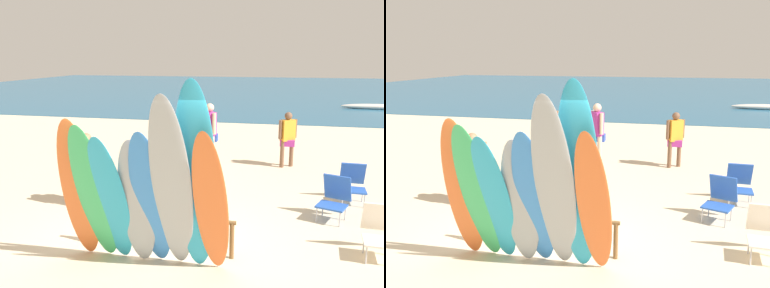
# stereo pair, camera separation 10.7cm
# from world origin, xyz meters

# --- Properties ---
(ground) EXTENTS (60.00, 60.00, 0.00)m
(ground) POSITION_xyz_m (0.00, 14.00, 0.00)
(ground) COLOR beige
(ocean_water) EXTENTS (60.00, 40.00, 0.02)m
(ocean_water) POSITION_xyz_m (0.00, 32.82, 0.01)
(ocean_water) COLOR #235B7F
(ocean_water) RESTS_ON ground
(surfboard_rack) EXTENTS (2.42, 0.07, 0.60)m
(surfboard_rack) POSITION_xyz_m (0.00, 0.00, 0.47)
(surfboard_rack) COLOR brown
(surfboard_rack) RESTS_ON ground
(surfboard_orange_0) EXTENTS (0.57, 0.71, 2.22)m
(surfboard_orange_0) POSITION_xyz_m (-1.00, -0.60, 1.11)
(surfboard_orange_0) COLOR orange
(surfboard_orange_0) RESTS_ON ground
(surfboard_green_1) EXTENTS (0.63, 0.88, 2.16)m
(surfboard_green_1) POSITION_xyz_m (-0.74, -0.65, 1.08)
(surfboard_green_1) COLOR #38B266
(surfboard_green_1) RESTS_ON ground
(surfboard_teal_2) EXTENTS (0.58, 0.83, 2.02)m
(surfboard_teal_2) POSITION_xyz_m (-0.49, -0.65, 1.01)
(surfboard_teal_2) COLOR #289EC6
(surfboard_teal_2) RESTS_ON ground
(surfboard_grey_3) EXTENTS (0.55, 0.67, 1.97)m
(surfboard_grey_3) POSITION_xyz_m (-0.11, -0.62, 0.99)
(surfboard_grey_3) COLOR #999EA3
(surfboard_grey_3) RESTS_ON ground
(surfboard_blue_4) EXTENTS (0.57, 0.87, 2.11)m
(surfboard_blue_4) POSITION_xyz_m (0.10, -0.65, 1.06)
(surfboard_blue_4) COLOR #337AD1
(surfboard_blue_4) RESTS_ON ground
(surfboard_grey_5) EXTENTS (0.56, 1.07, 2.61)m
(surfboard_grey_5) POSITION_xyz_m (0.44, -0.77, 1.30)
(surfboard_grey_5) COLOR #999EA3
(surfboard_grey_5) RESTS_ON ground
(surfboard_teal_6) EXTENTS (0.61, 0.86, 2.77)m
(surfboard_teal_6) POSITION_xyz_m (0.74, -0.68, 1.39)
(surfboard_teal_6) COLOR #289EC6
(surfboard_teal_6) RESTS_ON ground
(surfboard_orange_7) EXTENTS (0.54, 0.92, 2.16)m
(surfboard_orange_7) POSITION_xyz_m (0.95, -0.71, 1.08)
(surfboard_orange_7) COLOR orange
(surfboard_orange_7) RESTS_ON ground
(beachgoer_near_rack) EXTENTS (0.38, 0.54, 1.47)m
(beachgoer_near_rack) POSITION_xyz_m (-1.39, 5.52, 0.85)
(beachgoer_near_rack) COLOR brown
(beachgoer_near_rack) RESTS_ON ground
(beachgoer_midbeach) EXTENTS (0.49, 0.38, 1.52)m
(beachgoer_midbeach) POSITION_xyz_m (1.91, 5.63, 0.87)
(beachgoer_midbeach) COLOR brown
(beachgoer_midbeach) RESTS_ON ground
(beachgoer_strolling) EXTENTS (0.45, 0.42, 1.52)m
(beachgoer_strolling) POSITION_xyz_m (-1.96, 1.55, 0.88)
(beachgoer_strolling) COLOR #9E704C
(beachgoer_strolling) RESTS_ON ground
(beachgoer_by_water) EXTENTS (0.40, 0.58, 1.55)m
(beachgoer_by_water) POSITION_xyz_m (-0.41, 4.11, 0.90)
(beachgoer_by_water) COLOR beige
(beachgoer_by_water) RESTS_ON ground
(beachgoer_photographing) EXTENTS (0.45, 0.54, 1.72)m
(beachgoer_photographing) POSITION_xyz_m (-0.21, 5.44, 0.99)
(beachgoer_photographing) COLOR beige
(beachgoer_photographing) RESTS_ON ground
(beach_chair_red) EXTENTS (0.70, 0.80, 0.83)m
(beach_chair_red) POSITION_xyz_m (2.82, 2.01, 0.43)
(beach_chair_red) COLOR #B7B7BC
(beach_chair_red) RESTS_ON ground
(beach_chair_blue) EXTENTS (0.54, 0.72, 0.82)m
(beach_chair_blue) POSITION_xyz_m (3.34, 0.61, 0.43)
(beach_chair_blue) COLOR #B7B7BC
(beach_chair_blue) RESTS_ON ground
(beach_chair_striped) EXTENTS (0.53, 0.73, 0.81)m
(beach_chair_striped) POSITION_xyz_m (3.29, 3.11, 0.43)
(beach_chair_striped) COLOR #B7B7BC
(beach_chair_striped) RESTS_ON ground
(distant_boat) EXTENTS (4.09, 0.77, 0.33)m
(distant_boat) POSITION_xyz_m (6.91, 19.45, 0.15)
(distant_boat) COLOR silver
(distant_boat) RESTS_ON ground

